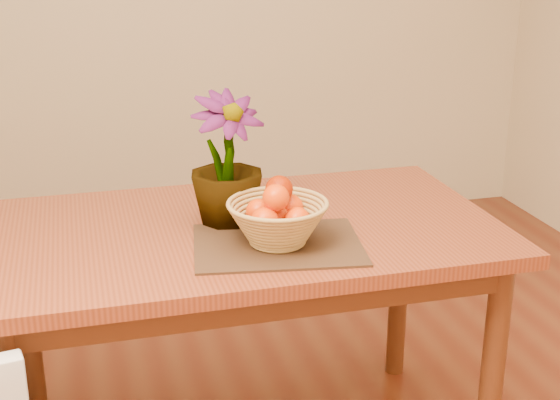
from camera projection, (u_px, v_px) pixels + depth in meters
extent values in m
cube|color=maroon|center=(244.00, 232.00, 2.15)|extent=(1.40, 0.80, 0.04)
cube|color=#452110|center=(244.00, 252.00, 2.17)|extent=(1.28, 0.68, 0.08)
cylinder|color=#452110|center=(492.00, 379.00, 2.14)|extent=(0.06, 0.06, 0.71)
cylinder|color=#452110|center=(28.00, 327.00, 2.42)|extent=(0.06, 0.06, 0.71)
cylinder|color=#452110|center=(399.00, 282.00, 2.72)|extent=(0.06, 0.06, 0.71)
cube|color=#3A2215|center=(278.00, 245.00, 2.01)|extent=(0.47, 0.38, 0.01)
cylinder|color=tan|center=(278.00, 242.00, 2.01)|extent=(0.13, 0.13, 0.01)
sphere|color=#FF3504|center=(278.00, 217.00, 1.98)|extent=(0.06, 0.06, 0.06)
sphere|color=#FF3504|center=(290.00, 208.00, 2.03)|extent=(0.07, 0.07, 0.07)
sphere|color=#FF3504|center=(258.00, 211.00, 2.01)|extent=(0.07, 0.07, 0.07)
sphere|color=#FF3504|center=(265.00, 221.00, 1.93)|extent=(0.07, 0.07, 0.07)
sphere|color=#FF3504|center=(297.00, 220.00, 1.95)|extent=(0.07, 0.07, 0.07)
sphere|color=#FF3504|center=(279.00, 189.00, 1.99)|extent=(0.07, 0.07, 0.07)
sphere|color=#FF3504|center=(276.00, 198.00, 1.93)|extent=(0.07, 0.07, 0.07)
sphere|color=#FF3504|center=(279.00, 189.00, 1.99)|extent=(0.07, 0.07, 0.07)
imported|color=#154915|center=(226.00, 160.00, 2.10)|extent=(0.26, 0.26, 0.36)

